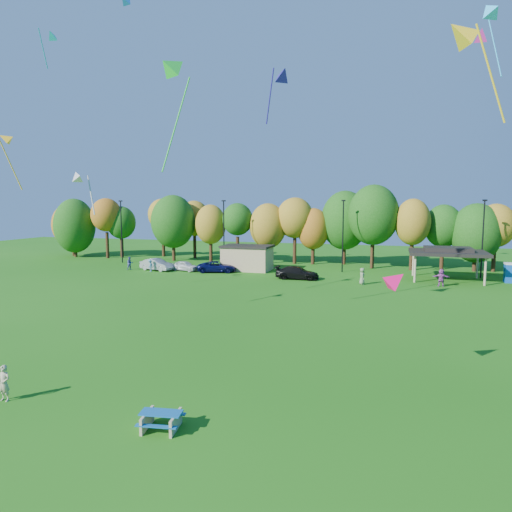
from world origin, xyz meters
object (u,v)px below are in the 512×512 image
(kite_flyer, at_px, (4,383))
(car_c, at_px, (217,267))
(car_d, at_px, (297,273))
(car_b, at_px, (157,265))
(picnic_table, at_px, (161,419))
(car_a, at_px, (185,266))

(kite_flyer, relative_size, car_c, 0.33)
(car_c, distance_m, car_d, 11.02)
(kite_flyer, relative_size, car_d, 0.32)
(car_b, relative_size, car_d, 0.92)
(picnic_table, bearing_deg, car_c, 100.10)
(picnic_table, distance_m, car_d, 36.05)
(picnic_table, distance_m, car_a, 41.93)
(car_a, height_order, car_d, car_d)
(kite_flyer, height_order, car_d, kite_flyer)
(kite_flyer, xyz_separation_m, car_b, (-13.28, 37.18, -0.04))
(car_d, bearing_deg, car_a, 80.50)
(car_d, bearing_deg, car_c, 76.57)
(car_b, bearing_deg, car_d, -80.91)
(picnic_table, height_order, car_a, car_a)
(car_a, xyz_separation_m, car_d, (15.17, -2.17, 0.07))
(kite_flyer, bearing_deg, car_c, 98.54)
(car_c, bearing_deg, car_d, -117.32)
(car_b, relative_size, car_c, 0.94)
(picnic_table, xyz_separation_m, car_d, (-2.23, 35.98, 0.32))
(car_a, bearing_deg, car_d, -85.17)
(picnic_table, bearing_deg, car_b, 110.70)
(picnic_table, height_order, car_b, car_b)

